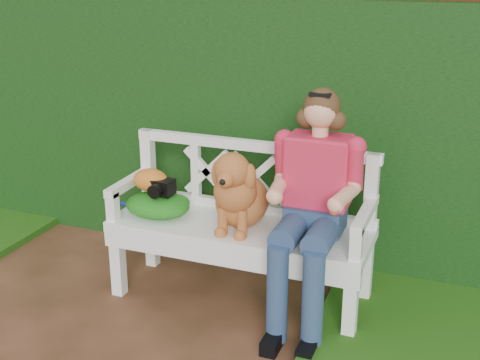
% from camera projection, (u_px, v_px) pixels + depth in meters
% --- Properties ---
extents(brick_wall, '(10.00, 0.30, 2.20)m').
position_uv_depth(brick_wall, '(204.00, 84.00, 4.42)').
color(brick_wall, maroon).
rests_on(brick_wall, ground).
extents(ivy_hedge, '(10.00, 0.18, 1.70)m').
position_uv_depth(ivy_hedge, '(191.00, 126.00, 4.31)').
color(ivy_hedge, '#1F4416').
rests_on(ivy_hedge, ground).
extents(garden_bench, '(1.63, 0.75, 0.48)m').
position_uv_depth(garden_bench, '(240.00, 262.00, 3.76)').
color(garden_bench, white).
rests_on(garden_bench, ground).
extents(seated_woman, '(0.55, 0.71, 1.22)m').
position_uv_depth(seated_woman, '(315.00, 215.00, 3.47)').
color(seated_woman, '#C94A51').
rests_on(seated_woman, ground).
extents(dog, '(0.41, 0.50, 0.48)m').
position_uv_depth(dog, '(240.00, 188.00, 3.56)').
color(dog, '#AD6A25').
rests_on(dog, garden_bench).
extents(tennis_racket, '(0.55, 0.26, 0.03)m').
position_uv_depth(tennis_racket, '(159.00, 209.00, 3.86)').
color(tennis_racket, silver).
rests_on(tennis_racket, garden_bench).
extents(green_bag, '(0.44, 0.37, 0.13)m').
position_uv_depth(green_bag, '(158.00, 204.00, 3.79)').
color(green_bag, '#1F812C').
rests_on(green_bag, garden_bench).
extents(camera_item, '(0.15, 0.11, 0.09)m').
position_uv_depth(camera_item, '(162.00, 187.00, 3.75)').
color(camera_item, black).
rests_on(camera_item, green_bag).
extents(baseball_glove, '(0.22, 0.16, 0.14)m').
position_uv_depth(baseball_glove, '(151.00, 180.00, 3.79)').
color(baseball_glove, '#C96B20').
rests_on(baseball_glove, green_bag).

